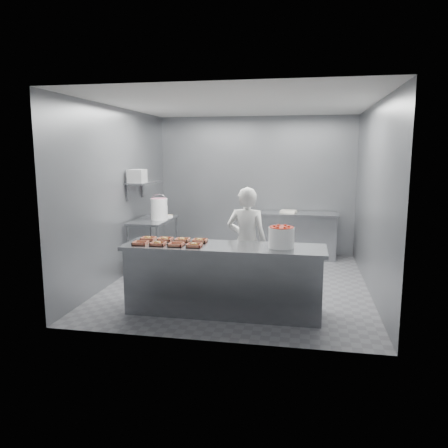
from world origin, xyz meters
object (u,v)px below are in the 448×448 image
at_px(tray_0, 141,243).
at_px(glaze_bucket, 159,208).
at_px(tray_5, 165,239).
at_px(tray_1, 158,244).
at_px(tray_4, 148,238).
at_px(tray_3, 194,245).
at_px(back_counter, 298,235).
at_px(appliance, 137,176).
at_px(tray_6, 182,240).
at_px(tray_7, 200,240).
at_px(prep_table, 154,236).
at_px(service_counter, 224,279).
at_px(worker, 247,242).
at_px(tray_2, 176,244).
at_px(strawberry_tub, 281,236).

xyz_separation_m(tray_0, glaze_bucket, (-0.45, 2.07, 0.18)).
distance_m(tray_0, glaze_bucket, 2.12).
height_order(tray_0, tray_5, tray_5).
distance_m(tray_1, tray_4, 0.38).
relative_size(tray_1, tray_3, 1.00).
relative_size(back_counter, tray_5, 8.01).
distance_m(tray_1, appliance, 2.21).
xyz_separation_m(glaze_bucket, appliance, (-0.30, -0.24, 0.58)).
height_order(glaze_bucket, appliance, appliance).
height_order(tray_4, tray_6, same).
distance_m(tray_6, tray_7, 0.24).
distance_m(tray_5, glaze_bucket, 1.91).
bearing_deg(tray_3, appliance, 128.78).
distance_m(prep_table, tray_4, 1.92).
bearing_deg(tray_0, glaze_bucket, 102.37).
bearing_deg(tray_7, tray_3, -90.00).
xyz_separation_m(service_counter, tray_3, (-0.35, -0.15, 0.47)).
distance_m(service_counter, worker, 0.86).
bearing_deg(tray_2, service_counter, 13.81).
height_order(strawberry_tub, glaze_bucket, glaze_bucket).
relative_size(back_counter, tray_1, 8.01).
bearing_deg(tray_1, tray_2, 0.00).
relative_size(tray_7, glaze_bucket, 0.41).
distance_m(tray_2, tray_4, 0.56).
relative_size(tray_4, tray_5, 1.00).
bearing_deg(tray_0, tray_1, -0.00).
xyz_separation_m(tray_4, tray_7, (0.72, 0.00, 0.00)).
xyz_separation_m(prep_table, worker, (1.85, -1.19, 0.20)).
bearing_deg(back_counter, prep_table, -152.99).
relative_size(worker, strawberry_tub, 4.96).
relative_size(tray_5, strawberry_tub, 0.58).
xyz_separation_m(prep_table, tray_5, (0.82, -1.80, 0.33)).
bearing_deg(tray_4, back_counter, 57.55).
distance_m(tray_4, appliance, 1.87).
height_order(tray_0, tray_7, tray_7).
distance_m(prep_table, tray_2, 2.37).
distance_m(tray_7, worker, 0.83).
height_order(prep_table, glaze_bucket, glaze_bucket).
bearing_deg(tray_2, strawberry_tub, 6.41).
height_order(tray_3, appliance, appliance).
bearing_deg(tray_0, strawberry_tub, 4.71).
relative_size(tray_2, strawberry_tub, 0.58).
distance_m(service_counter, appliance, 2.76).
xyz_separation_m(tray_4, tray_5, (0.24, 0.00, 0.00)).
xyz_separation_m(tray_7, glaze_bucket, (-1.17, 1.78, 0.17)).
relative_size(tray_6, tray_7, 1.00).
distance_m(tray_6, strawberry_tub, 1.34).
bearing_deg(prep_table, strawberry_tub, -39.25).
height_order(tray_2, tray_3, tray_3).
height_order(tray_2, worker, worker).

